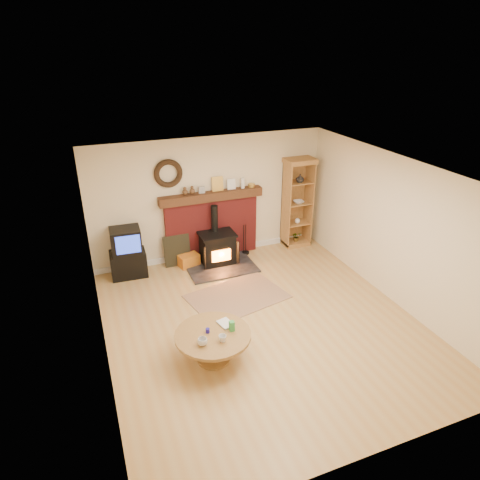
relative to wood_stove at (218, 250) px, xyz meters
name	(u,v)px	position (x,y,z in m)	size (l,w,h in m)	color
ground	(262,323)	(0.01, -2.27, -0.33)	(5.50, 5.50, 0.00)	#B4874B
room_shell	(261,228)	(-0.01, -2.18, 1.38)	(5.02, 5.52, 2.61)	beige
chimney_breast	(212,222)	(0.01, 0.40, 0.47)	(2.20, 0.22, 1.78)	maroon
wood_stove	(218,250)	(0.00, 0.00, 0.00)	(1.40, 1.00, 1.25)	black
area_rug	(237,296)	(-0.09, -1.35, -0.33)	(1.70, 1.17, 0.01)	brown
tv_unit	(127,253)	(-1.82, 0.20, 0.15)	(0.72, 0.53, 1.02)	black
curio_cabinet	(297,203)	(1.97, 0.29, 0.68)	(0.65, 0.47, 2.02)	brown
firelog_box	(189,260)	(-0.60, 0.13, -0.20)	(0.41, 0.26, 0.26)	#ECAD13
leaning_painting	(177,250)	(-0.81, 0.28, 0.00)	(0.55, 0.03, 0.66)	black
fire_tools	(245,249)	(0.72, 0.23, -0.23)	(0.16, 0.16, 0.70)	black
coffee_table	(213,339)	(-1.03, -2.82, 0.05)	(1.12, 1.12, 0.63)	brown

